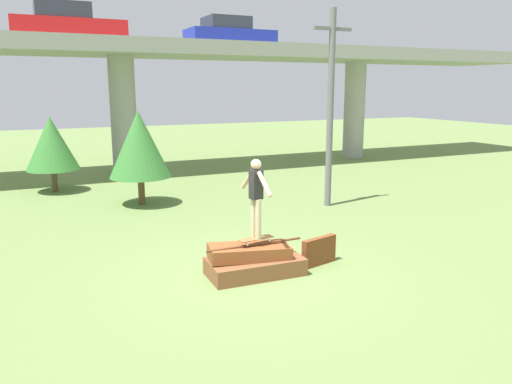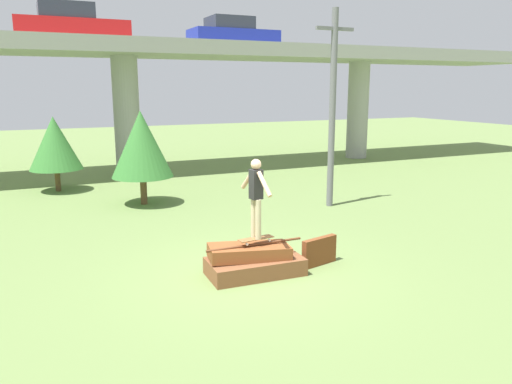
# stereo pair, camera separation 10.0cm
# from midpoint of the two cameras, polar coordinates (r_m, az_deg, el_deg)

# --- Properties ---
(ground_plane) EXTENTS (80.00, 80.00, 0.00)m
(ground_plane) POSITION_cam_midpoint_polar(r_m,az_deg,el_deg) (10.32, -0.39, -9.39)
(ground_plane) COLOR olive
(scrap_pile) EXTENTS (2.08, 1.09, 0.66)m
(scrap_pile) POSITION_cam_midpoint_polar(r_m,az_deg,el_deg) (10.23, -0.60, -7.96)
(scrap_pile) COLOR brown
(scrap_pile) RESTS_ON ground_plane
(scrap_plank_loose) EXTENTS (0.91, 0.35, 0.60)m
(scrap_plank_loose) POSITION_cam_midpoint_polar(r_m,az_deg,el_deg) (10.84, 6.94, -6.72)
(scrap_plank_loose) COLOR brown
(scrap_plank_loose) RESTS_ON ground_plane
(skateboard) EXTENTS (0.78, 0.30, 0.09)m
(skateboard) POSITION_cam_midpoint_polar(r_m,az_deg,el_deg) (10.14, -0.28, -5.36)
(skateboard) COLOR brown
(skateboard) RESTS_ON scrap_pile
(skater) EXTENTS (0.24, 1.09, 1.62)m
(skater) POSITION_cam_midpoint_polar(r_m,az_deg,el_deg) (9.90, -0.29, -0.14)
(skater) COLOR #C6B78E
(skater) RESTS_ON skateboard
(highway_overpass) EXTENTS (44.00, 4.56, 5.64)m
(highway_overpass) POSITION_cam_midpoint_polar(r_m,az_deg,el_deg) (22.46, -15.38, 14.64)
(highway_overpass) COLOR #9E9E99
(highway_overpass) RESTS_ON ground_plane
(car_on_overpass_left) EXTENTS (4.09, 1.84, 1.27)m
(car_on_overpass_left) POSITION_cam_midpoint_polar(r_m,az_deg,el_deg) (24.54, -3.19, 17.57)
(car_on_overpass_left) COLOR #1E2D9E
(car_on_overpass_left) RESTS_ON highway_overpass
(car_on_overpass_mid) EXTENTS (4.43, 1.74, 1.42)m
(car_on_overpass_mid) POSITION_cam_midpoint_polar(r_m,az_deg,el_deg) (22.75, -20.86, 17.43)
(car_on_overpass_mid) COLOR red
(car_on_overpass_mid) RESTS_ON highway_overpass
(utility_pole) EXTENTS (1.30, 0.20, 6.06)m
(utility_pole) POSITION_cam_midpoint_polar(r_m,az_deg,el_deg) (15.81, 8.32, 9.66)
(utility_pole) COLOR slate
(utility_pole) RESTS_ON ground_plane
(tree_behind_left) EXTENTS (1.96, 1.96, 3.03)m
(tree_behind_left) POSITION_cam_midpoint_polar(r_m,az_deg,el_deg) (16.35, -13.37, 5.32)
(tree_behind_left) COLOR brown
(tree_behind_left) RESTS_ON ground_plane
(tree_behind_right) EXTENTS (1.86, 1.86, 2.72)m
(tree_behind_right) POSITION_cam_midpoint_polar(r_m,az_deg,el_deg) (19.39, -22.47, 5.15)
(tree_behind_right) COLOR brown
(tree_behind_right) RESTS_ON ground_plane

